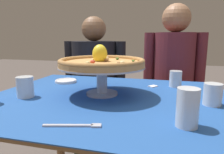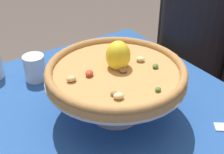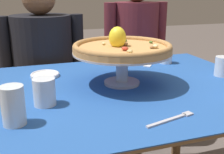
% 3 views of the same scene
% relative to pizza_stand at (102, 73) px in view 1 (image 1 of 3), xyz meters
% --- Properties ---
extents(dining_table, '(1.16, 0.95, 0.71)m').
position_rel_pizza_stand_xyz_m(dining_table, '(0.04, -0.03, -0.21)').
color(dining_table, olive).
rests_on(dining_table, ground).
extents(pizza_stand, '(0.42, 0.42, 0.14)m').
position_rel_pizza_stand_xyz_m(pizza_stand, '(0.00, 0.00, 0.00)').
color(pizza_stand, '#B7B7C1').
rests_on(pizza_stand, dining_table).
extents(pizza, '(0.42, 0.42, 0.10)m').
position_rel_pizza_stand_xyz_m(pizza, '(-0.00, 0.00, 0.05)').
color(pizza, tan).
rests_on(pizza, pizza_stand).
extents(water_glass_side_left, '(0.08, 0.08, 0.10)m').
position_rel_pizza_stand_xyz_m(water_glass_side_left, '(-0.34, -0.13, -0.07)').
color(water_glass_side_left, white).
rests_on(water_glass_side_left, dining_table).
extents(water_glass_back_right, '(0.07, 0.07, 0.09)m').
position_rel_pizza_stand_xyz_m(water_glass_back_right, '(0.36, 0.26, -0.07)').
color(water_glass_back_right, white).
rests_on(water_glass_back_right, dining_table).
extents(water_glass_side_right, '(0.08, 0.08, 0.09)m').
position_rel_pizza_stand_xyz_m(water_glass_side_right, '(0.50, -0.04, -0.07)').
color(water_glass_side_right, white).
rests_on(water_glass_side_right, dining_table).
extents(water_glass_front_right, '(0.07, 0.07, 0.13)m').
position_rel_pizza_stand_xyz_m(water_glass_front_right, '(0.38, -0.29, -0.06)').
color(water_glass_front_right, white).
rests_on(water_glass_front_right, dining_table).
extents(side_plate, '(0.14, 0.14, 0.02)m').
position_rel_pizza_stand_xyz_m(side_plate, '(-0.31, 0.22, -0.10)').
color(side_plate, white).
rests_on(side_plate, dining_table).
extents(dinner_fork, '(0.19, 0.06, 0.01)m').
position_rel_pizza_stand_xyz_m(dinner_fork, '(0.03, -0.39, -0.11)').
color(dinner_fork, '#B7B7C1').
rests_on(dinner_fork, dining_table).
extents(sugar_packet, '(0.06, 0.06, 0.00)m').
position_rel_pizza_stand_xyz_m(sugar_packet, '(0.24, 0.24, -0.11)').
color(sugar_packet, white).
rests_on(sugar_packet, dining_table).
extents(diner_left, '(0.53, 0.38, 1.16)m').
position_rel_pizza_stand_xyz_m(diner_left, '(-0.28, 0.68, -0.25)').
color(diner_left, '#1E3833').
rests_on(diner_left, ground).
extents(diner_right, '(0.46, 0.33, 1.24)m').
position_rel_pizza_stand_xyz_m(diner_right, '(0.36, 0.70, -0.23)').
color(diner_right, navy).
rests_on(diner_right, ground).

